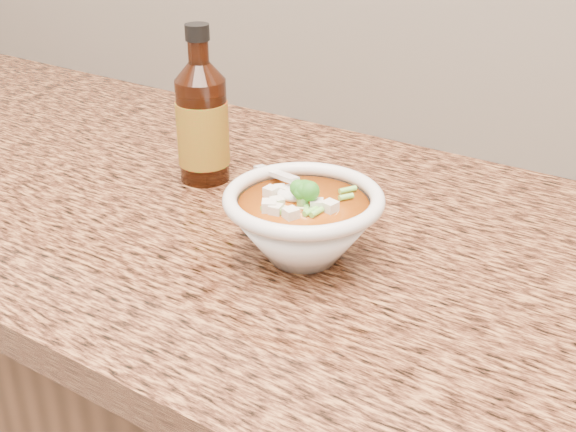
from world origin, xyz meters
The scene contains 3 objects.
counter_slab centered at (0.00, 1.68, 0.88)m, with size 4.00×0.68×0.04m, color #A1693B.
soup_bowl centered at (-0.05, 1.60, 0.94)m, with size 0.19×0.17×0.10m.
hot_sauce_bottle centered at (-0.27, 1.71, 0.98)m, with size 0.09×0.09×0.21m.
Camera 1 is at (0.32, 1.01, 1.31)m, focal length 45.00 mm.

